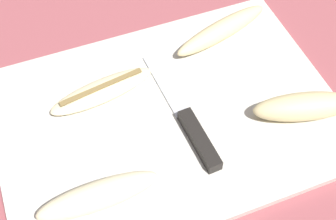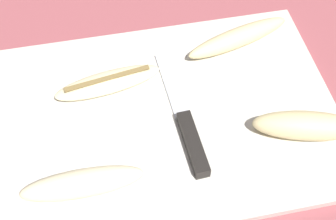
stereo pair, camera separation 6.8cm
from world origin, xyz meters
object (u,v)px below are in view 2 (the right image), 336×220
(knife, at_px, (188,131))
(banana_mellow_near, at_px, (307,126))
(banana_ripe_center, at_px, (238,37))
(banana_pale_long, at_px, (82,183))
(banana_cream_curved, at_px, (108,82))

(knife, relative_size, banana_mellow_near, 1.46)
(knife, distance_m, banana_ripe_center, 0.20)
(knife, xyz_separation_m, banana_mellow_near, (0.16, -0.03, 0.01))
(banana_mellow_near, relative_size, banana_pale_long, 0.98)
(knife, relative_size, banana_ripe_center, 1.25)
(knife, distance_m, banana_mellow_near, 0.16)
(knife, bearing_deg, banana_ripe_center, 49.85)
(banana_mellow_near, distance_m, banana_pale_long, 0.32)
(banana_cream_curved, bearing_deg, knife, -47.79)
(knife, xyz_separation_m, banana_ripe_center, (0.12, 0.16, 0.01))
(banana_cream_curved, xyz_separation_m, banana_ripe_center, (0.22, 0.05, 0.01))
(banana_mellow_near, height_order, banana_pale_long, banana_mellow_near)
(knife, height_order, banana_cream_curved, banana_cream_curved)
(banana_pale_long, xyz_separation_m, banana_ripe_center, (0.27, 0.21, -0.00))
(knife, relative_size, banana_cream_curved, 1.36)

